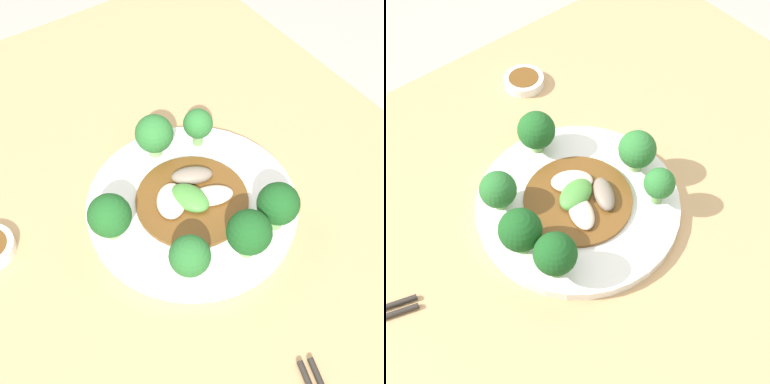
{
  "view_description": "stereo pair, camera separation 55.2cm",
  "coord_description": "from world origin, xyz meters",
  "views": [
    {
      "loc": [
        0.3,
        -0.22,
        1.33
      ],
      "look_at": [
        -0.04,
        0.01,
        0.81
      ],
      "focal_mm": 50.0,
      "sensor_mm": 36.0,
      "label": 1
    },
    {
      "loc": [
        0.22,
        0.32,
        1.36
      ],
      "look_at": [
        -0.04,
        0.01,
        0.81
      ],
      "focal_mm": 50.0,
      "sensor_mm": 36.0,
      "label": 2
    }
  ],
  "objects": [
    {
      "name": "broccoli_west",
      "position": [
        -0.13,
        0.02,
        0.83
      ],
      "size": [
        0.05,
        0.05,
        0.06
      ],
      "color": "#89B76B",
      "rests_on": "plate"
    },
    {
      "name": "stirfry_center",
      "position": [
        -0.04,
        0.01,
        0.8
      ],
      "size": [
        0.14,
        0.14,
        0.02
      ],
      "color": "brown",
      "rests_on": "plate"
    },
    {
      "name": "broccoli_south",
      "position": [
        -0.05,
        -0.1,
        0.83
      ],
      "size": [
        0.05,
        0.05,
        0.06
      ],
      "color": "#7AAD5B",
      "rests_on": "plate"
    },
    {
      "name": "broccoli_east",
      "position": [
        0.06,
        0.02,
        0.83
      ],
      "size": [
        0.05,
        0.05,
        0.07
      ],
      "color": "#7AAD5B",
      "rests_on": "plate"
    },
    {
      "name": "broccoli_northwest",
      "position": [
        -0.12,
        0.07,
        0.82
      ],
      "size": [
        0.04,
        0.04,
        0.06
      ],
      "color": "#70A356",
      "rests_on": "plate"
    },
    {
      "name": "broccoli_southeast",
      "position": [
        0.05,
        -0.05,
        0.82
      ],
      "size": [
        0.05,
        0.05,
        0.06
      ],
      "color": "#7AAD5B",
      "rests_on": "plate"
    },
    {
      "name": "broccoli_northeast",
      "position": [
        0.05,
        0.07,
        0.83
      ],
      "size": [
        0.05,
        0.05,
        0.07
      ],
      "color": "#70A356",
      "rests_on": "plate"
    },
    {
      "name": "plate",
      "position": [
        -0.04,
        0.01,
        0.78
      ],
      "size": [
        0.27,
        0.27,
        0.02
      ],
      "color": "white",
      "rests_on": "table"
    },
    {
      "name": "table",
      "position": [
        0.0,
        0.0,
        0.39
      ],
      "size": [
        1.03,
        0.71,
        0.77
      ],
      "color": "tan",
      "rests_on": "ground_plane"
    }
  ]
}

